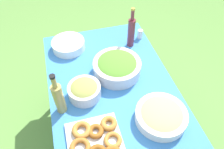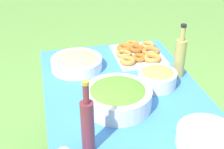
% 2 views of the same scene
% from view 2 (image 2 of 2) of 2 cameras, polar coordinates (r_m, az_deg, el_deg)
% --- Properties ---
extents(picnic_table, '(1.31, 0.87, 0.78)m').
position_cam_2_polar(picnic_table, '(1.77, 2.42, -6.52)').
color(picnic_table, '#387AC6').
rests_on(picnic_table, ground_plane).
extents(salad_bowl, '(0.35, 0.35, 0.12)m').
position_cam_2_polar(salad_bowl, '(1.58, 1.04, -3.99)').
color(salad_bowl, silver).
rests_on(salad_bowl, picnic_table).
extents(pasta_bowl, '(0.32, 0.32, 0.09)m').
position_cam_2_polar(pasta_bowl, '(1.95, -6.49, 2.27)').
color(pasta_bowl, white).
rests_on(pasta_bowl, picnic_table).
extents(donut_platter, '(0.38, 0.34, 0.05)m').
position_cam_2_polar(donut_platter, '(2.11, 4.78, 3.90)').
color(donut_platter, silver).
rests_on(donut_platter, picnic_table).
extents(plate_stack, '(0.27, 0.27, 0.07)m').
position_cam_2_polar(plate_stack, '(1.43, 16.96, -11.12)').
color(plate_stack, white).
rests_on(plate_stack, picnic_table).
extents(olive_oil_bottle, '(0.06, 0.06, 0.33)m').
position_cam_2_polar(olive_oil_bottle, '(1.86, 12.32, 3.24)').
color(olive_oil_bottle, '#998E4C').
rests_on(olive_oil_bottle, picnic_table).
extents(wine_bottle, '(0.06, 0.06, 0.34)m').
position_cam_2_polar(wine_bottle, '(1.29, -4.50, -9.07)').
color(wine_bottle, maroon).
rests_on(wine_bottle, picnic_table).
extents(olive_bowl, '(0.22, 0.22, 0.11)m').
position_cam_2_polar(olive_bowl, '(1.78, 8.25, -0.48)').
color(olive_bowl, silver).
rests_on(olive_bowl, picnic_table).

